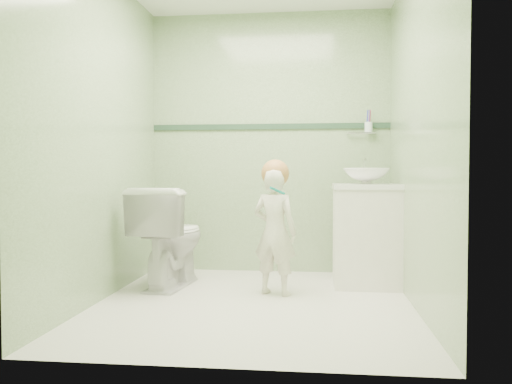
# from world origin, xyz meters

# --- Properties ---
(ground) EXTENTS (2.50, 2.50, 0.00)m
(ground) POSITION_xyz_m (0.00, 0.00, 0.00)
(ground) COLOR white
(ground) RESTS_ON ground
(room_shell) EXTENTS (2.50, 2.54, 2.40)m
(room_shell) POSITION_xyz_m (0.00, 0.00, 1.20)
(room_shell) COLOR #89A676
(room_shell) RESTS_ON ground
(trim_stripe) EXTENTS (2.20, 0.02, 0.05)m
(trim_stripe) POSITION_xyz_m (0.00, 1.24, 1.35)
(trim_stripe) COLOR #274331
(trim_stripe) RESTS_ON room_shell
(vanity) EXTENTS (0.52, 0.50, 0.80)m
(vanity) POSITION_xyz_m (0.84, 0.70, 0.40)
(vanity) COLOR silver
(vanity) RESTS_ON ground
(counter) EXTENTS (0.54, 0.52, 0.04)m
(counter) POSITION_xyz_m (0.84, 0.70, 0.81)
(counter) COLOR white
(counter) RESTS_ON vanity
(basin) EXTENTS (0.37, 0.37, 0.13)m
(basin) POSITION_xyz_m (0.84, 0.70, 0.89)
(basin) COLOR white
(basin) RESTS_ON counter
(faucet) EXTENTS (0.03, 0.13, 0.18)m
(faucet) POSITION_xyz_m (0.84, 0.89, 0.97)
(faucet) COLOR silver
(faucet) RESTS_ON counter
(cup_holder) EXTENTS (0.26, 0.07, 0.21)m
(cup_holder) POSITION_xyz_m (0.89, 1.18, 1.33)
(cup_holder) COLOR silver
(cup_holder) RESTS_ON room_shell
(toilet) EXTENTS (0.54, 0.84, 0.81)m
(toilet) POSITION_xyz_m (-0.74, 0.50, 0.40)
(toilet) COLOR white
(toilet) RESTS_ON ground
(toddler) EXTENTS (0.40, 0.33, 0.95)m
(toddler) POSITION_xyz_m (0.13, 0.29, 0.48)
(toddler) COLOR beige
(toddler) RESTS_ON ground
(hair_cap) EXTENTS (0.21, 0.21, 0.21)m
(hair_cap) POSITION_xyz_m (0.13, 0.32, 0.92)
(hair_cap) COLOR #B67A41
(hair_cap) RESTS_ON toddler
(teal_toothbrush) EXTENTS (0.11, 0.14, 0.08)m
(teal_toothbrush) POSITION_xyz_m (0.15, 0.15, 0.79)
(teal_toothbrush) COLOR #0D837F
(teal_toothbrush) RESTS_ON toddler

